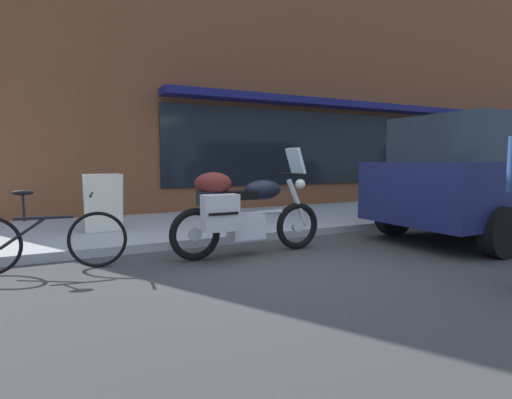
{
  "coord_description": "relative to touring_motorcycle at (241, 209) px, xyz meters",
  "views": [
    {
      "loc": [
        -2.48,
        -4.12,
        1.22
      ],
      "look_at": [
        0.04,
        0.84,
        0.7
      ],
      "focal_mm": 28.69,
      "sensor_mm": 36.0,
      "label": 1
    }
  ],
  "objects": [
    {
      "name": "storefront_building",
      "position": [
        8.44,
        4.09,
        2.83
      ],
      "size": [
        24.31,
        0.9,
        7.04
      ],
      "color": "brown",
      "rests_on": "ground_plane"
    },
    {
      "name": "sandwich_board_sign",
      "position": [
        -1.44,
        1.98,
        -0.03
      ],
      "size": [
        0.55,
        0.41,
        0.9
      ],
      "color": "silver",
      "rests_on": "sidewalk_curb"
    },
    {
      "name": "sidewalk_curb",
      "position": [
        9.29,
        2.33,
        -0.55
      ],
      "size": [
        30.0,
        3.2,
        0.12
      ],
      "color": "#A3A3A3",
      "rests_on": "ground_plane"
    },
    {
      "name": "touring_motorcycle",
      "position": [
        0.0,
        0.0,
        0.0
      ],
      "size": [
        2.14,
        0.66,
        1.4
      ],
      "color": "black",
      "rests_on": "ground_plane"
    },
    {
      "name": "parked_minivan",
      "position": [
        4.3,
        -0.69,
        0.37
      ],
      "size": [
        4.53,
        2.07,
        1.87
      ],
      "color": "#191E4C",
      "rests_on": "ground_plane"
    },
    {
      "name": "parked_bicycle",
      "position": [
        -2.26,
        0.29,
        -0.25
      ],
      "size": [
        1.72,
        0.48,
        0.91
      ],
      "color": "black",
      "rests_on": "ground_plane"
    },
    {
      "name": "ground_plane",
      "position": [
        0.29,
        -0.6,
        -0.61
      ],
      "size": [
        80.0,
        80.0,
        0.0
      ],
      "primitive_type": "plane",
      "color": "#393939"
    }
  ]
}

